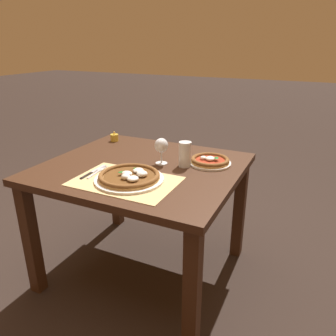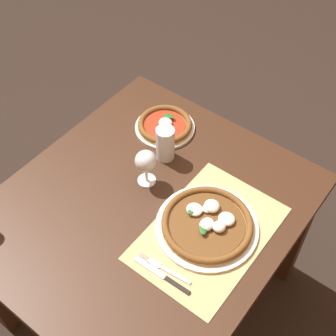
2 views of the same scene
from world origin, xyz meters
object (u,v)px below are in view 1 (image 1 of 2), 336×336
(pizza_near, at_px, (130,177))
(votive_candle, at_px, (114,138))
(pint_glass, at_px, (185,155))
(knife, at_px, (93,172))
(pizza_far, at_px, (210,161))
(fork, at_px, (98,172))
(wine_glass, at_px, (161,147))

(pizza_near, height_order, votive_candle, votive_candle)
(pint_glass, xyz_separation_m, knife, (-0.42, -0.31, -0.06))
(pizza_far, bearing_deg, fork, -142.56)
(fork, bearing_deg, wine_glass, 47.60)
(fork, relative_size, knife, 0.93)
(pizza_far, distance_m, pint_glass, 0.16)
(votive_candle, bearing_deg, pizza_near, -49.94)
(pizza_far, relative_size, votive_candle, 3.43)
(wine_glass, xyz_separation_m, fork, (-0.25, -0.28, -0.10))
(pint_glass, relative_size, knife, 0.67)
(pint_glass, bearing_deg, wine_glass, -171.73)
(pizza_near, bearing_deg, fork, 174.52)
(wine_glass, distance_m, fork, 0.39)
(wine_glass, bearing_deg, pizza_far, 24.00)
(fork, xyz_separation_m, knife, (-0.02, -0.01, 0.00))
(knife, bearing_deg, pizza_far, 37.01)
(pizza_far, relative_size, knife, 1.15)
(knife, relative_size, votive_candle, 2.99)
(fork, bearing_deg, knife, -154.04)
(fork, bearing_deg, pizza_near, -5.48)
(pizza_near, xyz_separation_m, wine_glass, (0.03, 0.30, 0.08))
(pizza_near, relative_size, knife, 1.66)
(pint_glass, xyz_separation_m, fork, (-0.39, -0.30, -0.06))
(wine_glass, height_order, pint_glass, wine_glass)
(pizza_near, bearing_deg, wine_glass, 83.45)
(pizza_near, xyz_separation_m, knife, (-0.24, 0.01, -0.02))
(pint_glass, distance_m, knife, 0.52)
(pizza_far, xyz_separation_m, fork, (-0.51, -0.39, -0.01))
(pizza_near, bearing_deg, pint_glass, 61.28)
(pizza_far, bearing_deg, pizza_near, -125.42)
(pizza_far, height_order, fork, pizza_far)
(knife, bearing_deg, wine_glass, 46.25)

